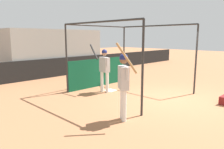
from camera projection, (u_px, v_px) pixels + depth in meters
The scene contains 7 objects.
ground_plane at pixel (174, 99), 8.09m from camera, with size 60.00×60.00×0.00m, color #9E6642.
outfield_wall at pixel (64, 66), 13.06m from camera, with size 24.00×0.12×1.08m.
bleacher_section at pixel (49, 51), 14.07m from camera, with size 5.95×3.20×2.76m.
batting_cage at pixel (110, 61), 9.61m from camera, with size 3.57×3.89×2.81m.
home_plate at pixel (111, 90), 9.43m from camera, with size 0.44×0.44×0.02m.
player_batter at pixel (104, 66), 9.00m from camera, with size 0.60×1.02×1.98m.
player_waiting at pixel (124, 80), 5.89m from camera, with size 0.61×0.81×2.15m.
Camera 1 is at (-7.18, -3.85, 2.29)m, focal length 35.00 mm.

